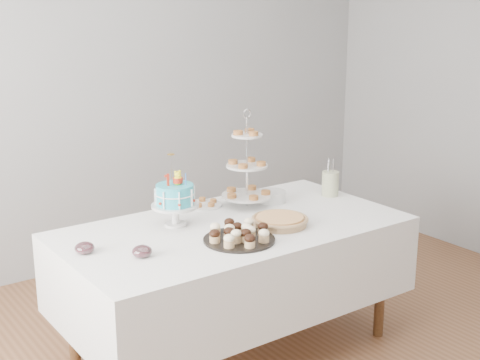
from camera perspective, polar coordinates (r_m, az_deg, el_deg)
walls at (r=3.34m, az=2.34°, el=4.19°), size 5.04×4.04×2.70m
table at (r=3.80m, az=-0.59°, el=-7.12°), size 1.92×1.02×0.77m
birthday_cake at (r=3.70m, az=-5.55°, el=-2.28°), size 0.26×0.26×0.40m
cupcake_tray at (r=3.47m, az=-0.07°, el=-4.56°), size 0.38×0.38×0.09m
pie at (r=3.72m, az=3.42°, el=-3.46°), size 0.32×0.32×0.05m
tiered_stand at (r=4.00m, az=0.60°, el=1.18°), size 0.31×0.31×0.59m
plate_stack at (r=4.14m, az=2.74°, el=-1.41°), size 0.17×0.17×0.07m
pastry_plate at (r=4.07m, az=-3.12°, el=-2.02°), size 0.22×0.22×0.03m
jam_bowl_a at (r=3.30m, az=-8.36°, el=-6.05°), size 0.10×0.10×0.06m
jam_bowl_b at (r=3.40m, az=-13.12°, el=-5.68°), size 0.10×0.10×0.06m
utensil_pitcher at (r=4.29m, az=7.72°, el=-0.22°), size 0.11×0.11×0.24m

